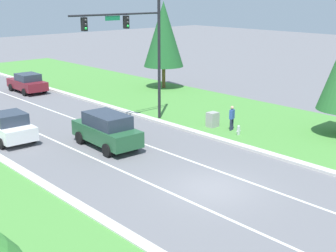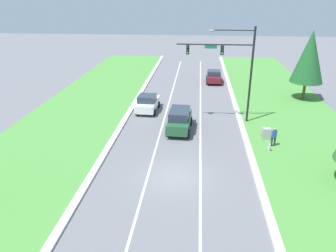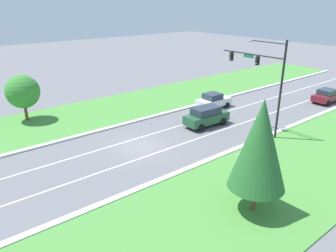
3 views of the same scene
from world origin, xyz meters
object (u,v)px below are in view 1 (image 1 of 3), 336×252
at_px(white_sedan, 9,127).
at_px(forest_suv, 107,130).
at_px(burgundy_sedan, 27,83).
at_px(pedestrian, 232,117).
at_px(fire_hydrant, 238,131).
at_px(traffic_signal_mast, 138,37).
at_px(conifer_near_right_tree, 164,34).
at_px(utility_cabinet, 213,120).

relative_size(white_sedan, forest_suv, 0.88).
relative_size(burgundy_sedan, pedestrian, 2.69).
bearing_deg(pedestrian, fire_hydrant, 47.65).
xyz_separation_m(white_sedan, forest_suv, (3.68, -4.95, 0.17)).
bearing_deg(traffic_signal_mast, conifer_near_right_tree, 40.42).
xyz_separation_m(white_sedan, pedestrian, (11.49, -7.73, 0.06)).
relative_size(traffic_signal_mast, burgundy_sedan, 1.97).
height_order(traffic_signal_mast, fire_hydrant, traffic_signal_mast).
bearing_deg(utility_cabinet, pedestrian, -76.70).
height_order(burgundy_sedan, utility_cabinet, burgundy_sedan).
xyz_separation_m(white_sedan, utility_cabinet, (11.17, -6.36, -0.35)).
relative_size(forest_suv, conifer_near_right_tree, 0.62).
bearing_deg(pedestrian, utility_cabinet, -92.75).
bearing_deg(traffic_signal_mast, pedestrian, -59.05).
bearing_deg(forest_suv, burgundy_sedan, 80.69).
relative_size(traffic_signal_mast, utility_cabinet, 8.44).
distance_m(utility_cabinet, fire_hydrant, 2.34).
relative_size(traffic_signal_mast, fire_hydrant, 12.81).
bearing_deg(traffic_signal_mast, forest_suv, -149.59).
bearing_deg(conifer_near_right_tree, fire_hydrant, -114.64).
distance_m(forest_suv, utility_cabinet, 7.63).
bearing_deg(forest_suv, pedestrian, -16.91).
bearing_deg(utility_cabinet, fire_hydrant, -93.71).
relative_size(traffic_signal_mast, white_sedan, 2.07).
height_order(forest_suv, utility_cabinet, forest_suv).
relative_size(white_sedan, conifer_near_right_tree, 0.54).
height_order(utility_cabinet, fire_hydrant, utility_cabinet).
bearing_deg(utility_cabinet, traffic_signal_mast, 125.82).
distance_m(utility_cabinet, pedestrian, 1.46).
xyz_separation_m(burgundy_sedan, utility_cabinet, (3.73, -19.08, -0.32)).
xyz_separation_m(utility_cabinet, pedestrian, (0.32, -1.37, 0.41)).
height_order(pedestrian, conifer_near_right_tree, conifer_near_right_tree).
bearing_deg(pedestrian, forest_suv, -35.65).
distance_m(traffic_signal_mast, conifer_near_right_tree, 12.38).
distance_m(white_sedan, pedestrian, 13.85).
relative_size(white_sedan, pedestrian, 2.56).
bearing_deg(fire_hydrant, burgundy_sedan, 99.48).
height_order(burgundy_sedan, fire_hydrant, burgundy_sedan).
xyz_separation_m(pedestrian, fire_hydrant, (-0.47, -0.96, -0.59)).
relative_size(burgundy_sedan, conifer_near_right_tree, 0.57).
relative_size(burgundy_sedan, utility_cabinet, 4.28).
xyz_separation_m(fire_hydrant, conifer_near_right_tree, (6.61, 14.41, 4.67)).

